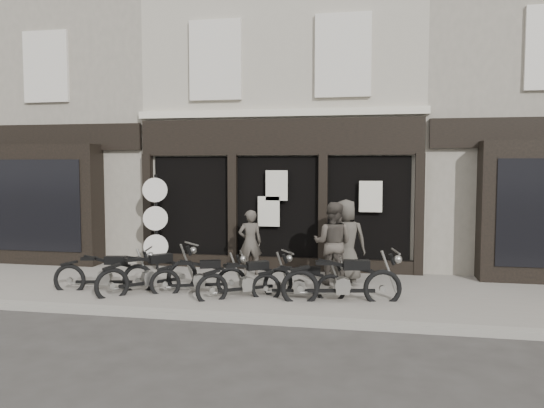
% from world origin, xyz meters
% --- Properties ---
extents(ground_plane, '(90.00, 90.00, 0.00)m').
position_xyz_m(ground_plane, '(0.00, 0.00, 0.00)').
color(ground_plane, '#2D2B28').
rests_on(ground_plane, ground).
extents(pavement, '(30.00, 4.20, 0.12)m').
position_xyz_m(pavement, '(0.00, 0.90, 0.06)').
color(pavement, slate).
rests_on(pavement, ground_plane).
extents(kerb, '(30.00, 0.25, 0.13)m').
position_xyz_m(kerb, '(0.00, -1.25, 0.07)').
color(kerb, gray).
rests_on(kerb, ground_plane).
extents(central_building, '(7.30, 6.22, 8.34)m').
position_xyz_m(central_building, '(0.00, 5.95, 4.08)').
color(central_building, '#A19B8A').
rests_on(central_building, ground).
extents(neighbour_left, '(5.60, 6.73, 8.34)m').
position_xyz_m(neighbour_left, '(-6.35, 5.90, 4.04)').
color(neighbour_left, gray).
rests_on(neighbour_left, ground).
extents(neighbour_right, '(5.60, 6.73, 8.34)m').
position_xyz_m(neighbour_right, '(6.35, 5.90, 4.04)').
color(neighbour_right, gray).
rests_on(neighbour_right, ground).
extents(motorcycle_0, '(2.12, 0.70, 1.02)m').
position_xyz_m(motorcycle_0, '(-3.17, 0.03, 0.41)').
color(motorcycle_0, black).
rests_on(motorcycle_0, ground).
extents(motorcycle_1, '(1.75, 1.76, 1.07)m').
position_xyz_m(motorcycle_1, '(-2.19, 0.08, 0.43)').
color(motorcycle_1, black).
rests_on(motorcycle_1, ground).
extents(motorcycle_2, '(1.92, 0.89, 0.95)m').
position_xyz_m(motorcycle_2, '(-1.15, 0.21, 0.38)').
color(motorcycle_2, black).
rests_on(motorcycle_2, ground).
extents(motorcycle_3, '(1.82, 1.37, 0.99)m').
position_xyz_m(motorcycle_3, '(-0.10, 0.04, 0.39)').
color(motorcycle_3, black).
rests_on(motorcycle_3, ground).
extents(motorcycle_4, '(1.89, 0.52, 0.91)m').
position_xyz_m(motorcycle_4, '(0.94, 0.16, 0.36)').
color(motorcycle_4, black).
rests_on(motorcycle_4, ground).
extents(motorcycle_5, '(2.33, 0.77, 1.12)m').
position_xyz_m(motorcycle_5, '(1.80, 0.04, 0.45)').
color(motorcycle_5, black).
rests_on(motorcycle_5, ground).
extents(man_left, '(0.67, 0.56, 1.57)m').
position_xyz_m(man_left, '(-0.53, 2.14, 0.90)').
color(man_left, '#3F3A34').
rests_on(man_left, pavement).
extents(man_centre, '(0.98, 0.82, 1.82)m').
position_xyz_m(man_centre, '(1.50, 1.50, 1.03)').
color(man_centre, '#413B35').
rests_on(man_centre, pavement).
extents(man_right, '(0.97, 0.69, 1.87)m').
position_xyz_m(man_right, '(1.76, 1.84, 1.05)').
color(man_right, '#3F3B34').
rests_on(man_right, pavement).
extents(advert_sign_post, '(0.58, 0.39, 2.52)m').
position_xyz_m(advert_sign_post, '(-2.99, 2.31, 1.23)').
color(advert_sign_post, black).
rests_on(advert_sign_post, ground).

